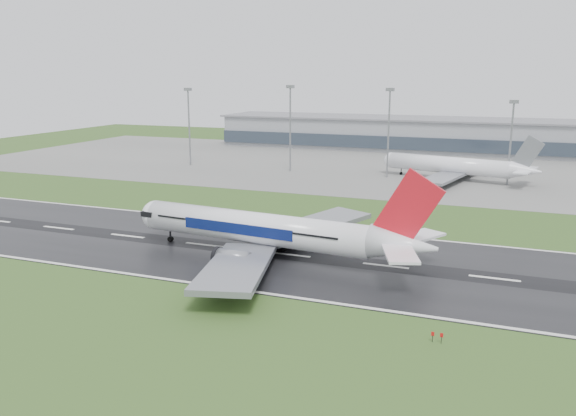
% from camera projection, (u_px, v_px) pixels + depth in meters
% --- Properties ---
extents(ground, '(520.00, 520.00, 0.00)m').
position_uv_depth(ground, '(386.00, 266.00, 112.71)').
color(ground, '#2C4B1B').
rests_on(ground, ground).
extents(runway, '(400.00, 45.00, 0.10)m').
position_uv_depth(runway, '(386.00, 266.00, 112.70)').
color(runway, black).
rests_on(runway, ground).
extents(apron, '(400.00, 130.00, 0.08)m').
position_uv_depth(apron, '(451.00, 170.00, 226.48)').
color(apron, slate).
rests_on(apron, ground).
extents(terminal, '(240.00, 36.00, 15.00)m').
position_uv_depth(terminal, '(464.00, 136.00, 279.42)').
color(terminal, gray).
rests_on(terminal, ground).
extents(main_airliner, '(71.09, 68.28, 19.35)m').
position_uv_depth(main_airliner, '(274.00, 211.00, 115.66)').
color(main_airliner, white).
rests_on(main_airliner, runway).
extents(parked_airliner, '(66.72, 63.80, 16.53)m').
position_uv_depth(parked_airliner, '(455.00, 157.00, 203.21)').
color(parked_airliner, white).
rests_on(parked_airliner, apron).
extents(floodmast_0, '(0.64, 0.64, 30.10)m').
position_uv_depth(floodmast_0, '(189.00, 129.00, 235.82)').
color(floodmast_0, gray).
rests_on(floodmast_0, ground).
extents(floodmast_1, '(0.64, 0.64, 31.45)m').
position_uv_depth(floodmast_1, '(290.00, 130.00, 220.34)').
color(floodmast_1, gray).
rests_on(floodmast_1, ground).
extents(floodmast_2, '(0.64, 0.64, 30.72)m').
position_uv_depth(floodmast_2, '(388.00, 135.00, 207.32)').
color(floodmast_2, gray).
rests_on(floodmast_2, ground).
extents(floodmast_3, '(0.64, 0.64, 27.13)m').
position_uv_depth(floodmast_3, '(510.00, 145.00, 193.41)').
color(floodmast_3, gray).
rests_on(floodmast_3, ground).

